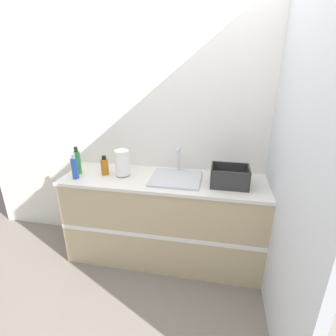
# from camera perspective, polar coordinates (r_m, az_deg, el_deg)

# --- Properties ---
(ground_plane) EXTENTS (12.00, 12.00, 0.00)m
(ground_plane) POSITION_cam_1_polar(r_m,az_deg,el_deg) (2.75, -2.12, -22.16)
(ground_plane) COLOR slate
(wall_back) EXTENTS (4.31, 0.06, 2.60)m
(wall_back) POSITION_cam_1_polar(r_m,az_deg,el_deg) (2.65, 0.45, 8.47)
(wall_back) COLOR silver
(wall_back) RESTS_ON ground_plane
(wall_right) EXTENTS (0.06, 2.58, 2.60)m
(wall_right) POSITION_cam_1_polar(r_m,az_deg,el_deg) (2.36, 23.32, 5.03)
(wall_right) COLOR silver
(wall_right) RESTS_ON ground_plane
(counter_cabinet) EXTENTS (1.94, 0.60, 0.90)m
(counter_cabinet) POSITION_cam_1_polar(r_m,az_deg,el_deg) (2.69, -0.86, -11.03)
(counter_cabinet) COLOR tan
(counter_cabinet) RESTS_ON ground_plane
(sink) EXTENTS (0.47, 0.43, 0.27)m
(sink) POSITION_cam_1_polar(r_m,az_deg,el_deg) (2.46, 1.74, -2.01)
(sink) COLOR silver
(sink) RESTS_ON counter_cabinet
(paper_towel_roll) EXTENTS (0.14, 0.14, 0.25)m
(paper_towel_roll) POSITION_cam_1_polar(r_m,az_deg,el_deg) (2.54, -9.95, 1.11)
(paper_towel_roll) COLOR #4C4C51
(paper_towel_roll) RESTS_ON counter_cabinet
(dish_rack) EXTENTS (0.33, 0.25, 0.17)m
(dish_rack) POSITION_cam_1_polar(r_m,az_deg,el_deg) (2.38, 13.23, -2.18)
(dish_rack) COLOR #2D2D2D
(dish_rack) RESTS_ON counter_cabinet
(bottle_amber) EXTENTS (0.07, 0.07, 0.19)m
(bottle_amber) POSITION_cam_1_polar(r_m,az_deg,el_deg) (2.61, -13.63, 0.37)
(bottle_amber) COLOR #B26B19
(bottle_amber) RESTS_ON counter_cabinet
(bottle_green) EXTENTS (0.06, 0.06, 0.27)m
(bottle_green) POSITION_cam_1_polar(r_m,az_deg,el_deg) (2.70, -19.10, 1.26)
(bottle_green) COLOR #2D8C3D
(bottle_green) RESTS_ON counter_cabinet
(bottle_blue) EXTENTS (0.06, 0.06, 0.24)m
(bottle_blue) POSITION_cam_1_polar(r_m,az_deg,el_deg) (2.59, -19.65, 0.05)
(bottle_blue) COLOR #2D56B7
(bottle_blue) RESTS_ON counter_cabinet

